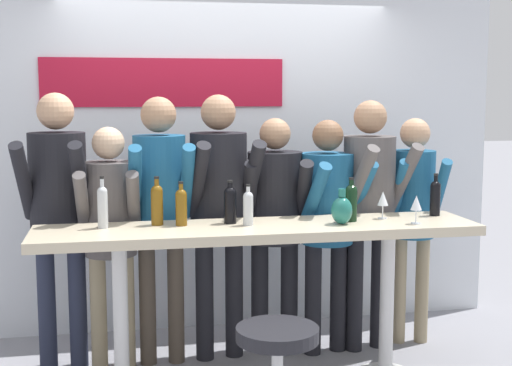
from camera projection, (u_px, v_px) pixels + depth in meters
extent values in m
cube|color=silver|center=(226.00, 148.00, 5.53)|extent=(4.31, 0.10, 2.80)
cube|color=#B2142D|center=(164.00, 83.00, 5.32)|extent=(1.81, 0.02, 0.36)
cube|color=beige|center=(259.00, 230.00, 4.34)|extent=(2.71, 0.57, 0.06)
cylinder|color=silver|center=(121.00, 316.00, 4.24)|extent=(0.09, 0.09, 0.97)
cylinder|color=silver|center=(387.00, 300.00, 4.57)|extent=(0.09, 0.09, 0.97)
cylinder|color=black|center=(277.00, 334.00, 3.62)|extent=(0.43, 0.43, 0.07)
cylinder|color=#23283D|center=(47.00, 303.00, 4.73)|extent=(0.12, 0.12, 0.88)
cylinder|color=#23283D|center=(78.00, 303.00, 4.75)|extent=(0.12, 0.12, 0.88)
cylinder|color=black|center=(58.00, 186.00, 4.64)|extent=(0.41, 0.41, 0.70)
sphere|color=tan|center=(55.00, 111.00, 4.58)|extent=(0.24, 0.24, 0.24)
cylinder|color=black|center=(24.00, 182.00, 4.45)|extent=(0.14, 0.42, 0.53)
cylinder|color=black|center=(81.00, 181.00, 4.48)|extent=(0.14, 0.42, 0.53)
cylinder|color=gray|center=(99.00, 312.00, 4.71)|extent=(0.11, 0.11, 0.77)
cylinder|color=gray|center=(127.00, 311.00, 4.73)|extent=(0.11, 0.11, 0.77)
cylinder|color=#514C4C|center=(110.00, 209.00, 4.63)|extent=(0.35, 0.35, 0.61)
sphere|color=#D6AD89|center=(108.00, 143.00, 4.58)|extent=(0.21, 0.21, 0.21)
cylinder|color=#514C4C|center=(82.00, 206.00, 4.46)|extent=(0.10, 0.37, 0.47)
cylinder|color=#514C4C|center=(134.00, 205.00, 4.50)|extent=(0.10, 0.37, 0.47)
cylinder|color=#473D33|center=(148.00, 302.00, 4.79)|extent=(0.11, 0.11, 0.87)
cylinder|color=#473D33|center=(176.00, 300.00, 4.83)|extent=(0.11, 0.11, 0.87)
cylinder|color=#19517A|center=(160.00, 187.00, 4.71)|extent=(0.35, 0.35, 0.69)
sphere|color=#9E7556|center=(159.00, 115.00, 4.65)|extent=(0.23, 0.23, 0.23)
cylinder|color=#19517A|center=(135.00, 184.00, 4.51)|extent=(0.08, 0.40, 0.53)
cylinder|color=#19517A|center=(187.00, 182.00, 4.57)|extent=(0.08, 0.40, 0.53)
cylinder|color=black|center=(205.00, 297.00, 4.87)|extent=(0.12, 0.12, 0.87)
cylinder|color=black|center=(234.00, 295.00, 4.94)|extent=(0.12, 0.12, 0.87)
cylinder|color=black|center=(219.00, 184.00, 4.81)|extent=(0.43, 0.43, 0.69)
sphere|color=#9E7556|center=(218.00, 112.00, 4.74)|extent=(0.24, 0.24, 0.24)
cylinder|color=black|center=(198.00, 181.00, 4.59)|extent=(0.14, 0.42, 0.53)
cylinder|color=black|center=(252.00, 178.00, 4.70)|extent=(0.14, 0.42, 0.53)
cylinder|color=black|center=(260.00, 297.00, 5.02)|extent=(0.12, 0.12, 0.80)
cylinder|color=black|center=(289.00, 296.00, 5.04)|extent=(0.12, 0.12, 0.80)
cylinder|color=black|center=(275.00, 197.00, 4.94)|extent=(0.43, 0.43, 0.63)
sphere|color=#9E7556|center=(275.00, 134.00, 4.88)|extent=(0.22, 0.22, 0.22)
cylinder|color=black|center=(250.00, 194.00, 4.77)|extent=(0.14, 0.39, 0.49)
cylinder|color=black|center=(304.00, 193.00, 4.79)|extent=(0.14, 0.39, 0.49)
cylinder|color=black|center=(313.00, 299.00, 4.98)|extent=(0.12, 0.12, 0.79)
cylinder|color=black|center=(338.00, 296.00, 5.05)|extent=(0.12, 0.12, 0.79)
cylinder|color=#19517A|center=(327.00, 198.00, 4.92)|extent=(0.43, 0.43, 0.63)
sphere|color=brown|center=(328.00, 135.00, 4.87)|extent=(0.21, 0.21, 0.21)
cylinder|color=#19517A|center=(315.00, 196.00, 4.71)|extent=(0.16, 0.39, 0.49)
cylinder|color=#19517A|center=(360.00, 193.00, 4.84)|extent=(0.16, 0.39, 0.49)
cylinder|color=black|center=(355.00, 292.00, 5.04)|extent=(0.12, 0.12, 0.85)
cylinder|color=black|center=(379.00, 289.00, 5.12)|extent=(0.12, 0.12, 0.85)
cylinder|color=#514C4C|center=(369.00, 184.00, 4.98)|extent=(0.42, 0.42, 0.68)
sphere|color=#9E7556|center=(370.00, 117.00, 4.92)|extent=(0.23, 0.23, 0.23)
cylinder|color=#514C4C|center=(360.00, 181.00, 4.76)|extent=(0.16, 0.41, 0.52)
cylinder|color=#514C4C|center=(403.00, 179.00, 4.89)|extent=(0.16, 0.41, 0.52)
cylinder|color=gray|center=(399.00, 290.00, 5.21)|extent=(0.10, 0.10, 0.79)
cylinder|color=gray|center=(422.00, 289.00, 5.22)|extent=(0.10, 0.10, 0.79)
cylinder|color=#19517A|center=(413.00, 194.00, 5.12)|extent=(0.35, 0.35, 0.63)
sphere|color=tan|center=(415.00, 133.00, 5.07)|extent=(0.21, 0.21, 0.21)
cylinder|color=#19517A|center=(399.00, 191.00, 4.96)|extent=(0.13, 0.37, 0.48)
cylinder|color=#19517A|center=(440.00, 190.00, 4.97)|extent=(0.13, 0.37, 0.48)
cylinder|color=brown|center=(157.00, 208.00, 4.34)|extent=(0.07, 0.07, 0.21)
sphere|color=brown|center=(157.00, 191.00, 4.33)|extent=(0.07, 0.07, 0.07)
cylinder|color=brown|center=(157.00, 185.00, 4.32)|extent=(0.03, 0.03, 0.07)
cylinder|color=black|center=(157.00, 178.00, 4.32)|extent=(0.03, 0.03, 0.02)
cylinder|color=brown|center=(181.00, 210.00, 4.32)|extent=(0.07, 0.07, 0.19)
sphere|color=brown|center=(181.00, 195.00, 4.31)|extent=(0.07, 0.07, 0.07)
cylinder|color=brown|center=(181.00, 189.00, 4.31)|extent=(0.03, 0.03, 0.07)
cylinder|color=black|center=(181.00, 183.00, 4.30)|extent=(0.03, 0.03, 0.01)
cylinder|color=black|center=(435.00, 201.00, 4.67)|extent=(0.07, 0.07, 0.20)
sphere|color=black|center=(436.00, 186.00, 4.66)|extent=(0.07, 0.07, 0.07)
cylinder|color=black|center=(436.00, 181.00, 4.65)|extent=(0.03, 0.03, 0.07)
cylinder|color=black|center=(436.00, 174.00, 4.65)|extent=(0.03, 0.03, 0.01)
cylinder|color=#B7BCC1|center=(248.00, 211.00, 4.33)|extent=(0.06, 0.06, 0.18)
sphere|color=#B7BCC1|center=(248.00, 197.00, 4.32)|extent=(0.06, 0.06, 0.06)
cylinder|color=#B7BCC1|center=(248.00, 191.00, 4.32)|extent=(0.02, 0.02, 0.06)
cylinder|color=black|center=(248.00, 185.00, 4.31)|extent=(0.03, 0.03, 0.01)
cylinder|color=black|center=(230.00, 208.00, 4.40)|extent=(0.08, 0.08, 0.19)
sphere|color=black|center=(230.00, 193.00, 4.38)|extent=(0.08, 0.08, 0.08)
cylinder|color=black|center=(230.00, 188.00, 4.38)|extent=(0.03, 0.03, 0.07)
cylinder|color=black|center=(230.00, 181.00, 4.37)|extent=(0.03, 0.03, 0.01)
cylinder|color=black|center=(351.00, 206.00, 4.47)|extent=(0.08, 0.08, 0.19)
sphere|color=black|center=(351.00, 191.00, 4.45)|extent=(0.08, 0.08, 0.08)
cylinder|color=black|center=(351.00, 185.00, 4.45)|extent=(0.03, 0.03, 0.07)
cylinder|color=black|center=(351.00, 179.00, 4.44)|extent=(0.03, 0.03, 0.01)
cylinder|color=#B7BCC1|center=(103.00, 210.00, 4.24)|extent=(0.06, 0.06, 0.22)
sphere|color=#B7BCC1|center=(102.00, 192.00, 4.23)|extent=(0.06, 0.06, 0.06)
cylinder|color=#B7BCC1|center=(102.00, 185.00, 4.22)|extent=(0.02, 0.02, 0.08)
cylinder|color=black|center=(102.00, 177.00, 4.22)|extent=(0.03, 0.03, 0.02)
cylinder|color=silver|center=(382.00, 218.00, 4.56)|extent=(0.06, 0.06, 0.01)
cylinder|color=silver|center=(383.00, 212.00, 4.56)|extent=(0.01, 0.01, 0.08)
cone|color=silver|center=(383.00, 198.00, 4.55)|extent=(0.07, 0.07, 0.09)
cylinder|color=silver|center=(416.00, 223.00, 4.39)|extent=(0.06, 0.06, 0.01)
cylinder|color=silver|center=(416.00, 216.00, 4.38)|extent=(0.01, 0.01, 0.08)
cone|color=silver|center=(416.00, 203.00, 4.37)|extent=(0.07, 0.07, 0.09)
ellipsoid|color=#1E665B|center=(342.00, 210.00, 4.37)|extent=(0.13, 0.13, 0.17)
cylinder|color=#1E665B|center=(342.00, 193.00, 4.35)|extent=(0.04, 0.04, 0.05)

